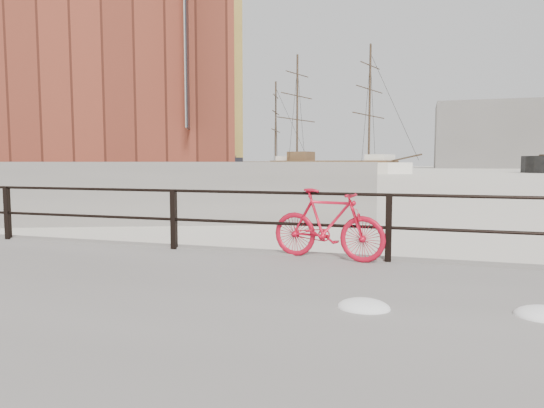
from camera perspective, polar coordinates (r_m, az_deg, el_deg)
The scene contains 15 objects.
ground at distance 7.58m, azimuth 13.49°, elevation -8.96°, with size 400.00×400.00×0.00m, color white.
promenade at distance 3.75m, azimuth 9.34°, elevation -20.94°, with size 36.00×8.00×0.35m, color gray.
far_quay at distance 89.06m, azimuth -9.90°, elevation 4.35°, with size 24.00×150.00×1.80m, color gray.
guardrail at distance 7.27m, azimuth 13.55°, elevation -2.73°, with size 28.00×0.10×1.00m, color black, non-canonical shape.
bicycle at distance 7.27m, azimuth 6.57°, elevation -2.38°, with size 1.75×0.26×1.06m, color red.
schooner_mid at distance 79.77m, azimuth 6.96°, elevation 3.67°, with size 28.62×12.11×20.61m, color silver, non-canonical shape.
schooner_left at distance 87.44m, azimuth -2.75°, elevation 3.82°, with size 21.64×9.84×16.71m, color silver, non-canonical shape.
workboat_near at distance 46.81m, azimuth -11.15°, elevation 2.70°, with size 11.94×3.98×7.00m, color black, non-canonical shape.
workboat_far at distance 59.82m, azimuth -13.66°, elevation 3.13°, with size 10.84×3.74×7.00m, color black, non-canonical shape.
apartment_terracotta at distance 36.52m, azimuth -21.63°, elevation 20.70°, with size 20.00×15.00×20.20m, color maroon.
apartment_mustard at distance 57.64m, azimuth -15.12°, elevation 15.93°, with size 22.00×15.00×22.20m, color gold.
apartment_cream at distance 80.02m, azimuth -12.13°, elevation 12.50°, with size 20.00×15.00×21.20m, color beige.
apartment_grey at distance 101.85m, azimuth -10.55°, elevation 11.46°, with size 22.00×15.00×23.20m, color #A5A5A0.
apartment_brick at distance 124.55m, azimuth -9.49°, elevation 9.82°, with size 24.00×15.00×21.20m, color brown.
industrial_west at distance 148.81m, azimuth 24.88°, elevation 7.32°, with size 32.00×18.00×18.00m, color gray.
Camera 1 is at (0.44, -7.34, 1.81)m, focal length 32.00 mm.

